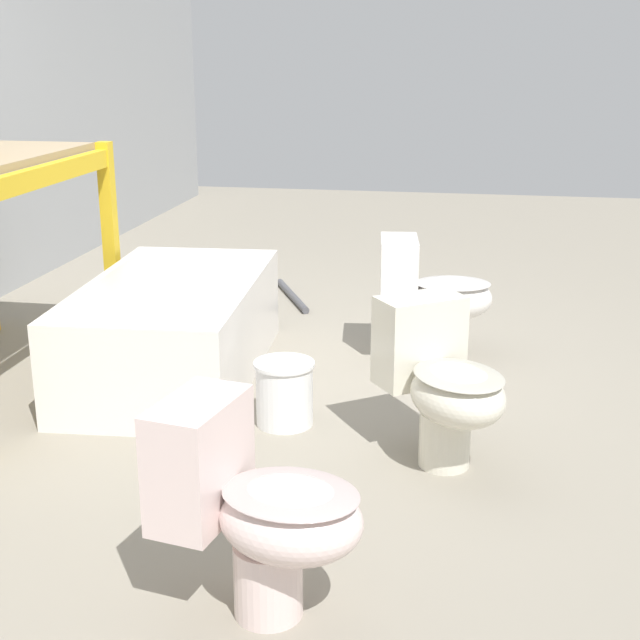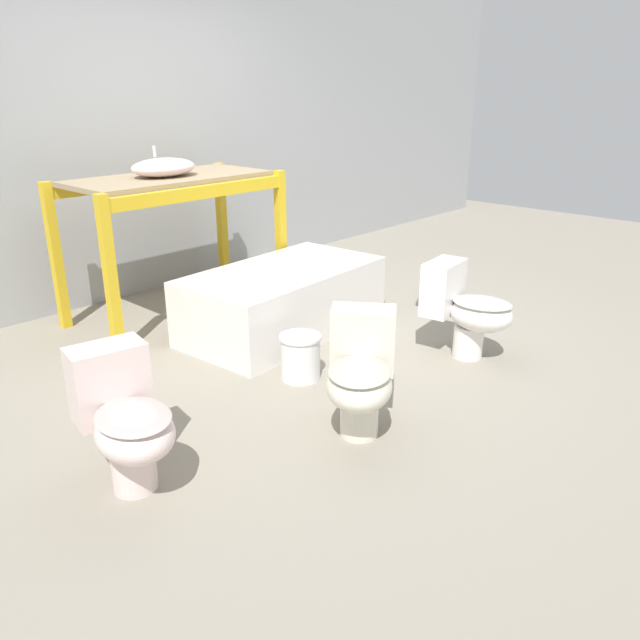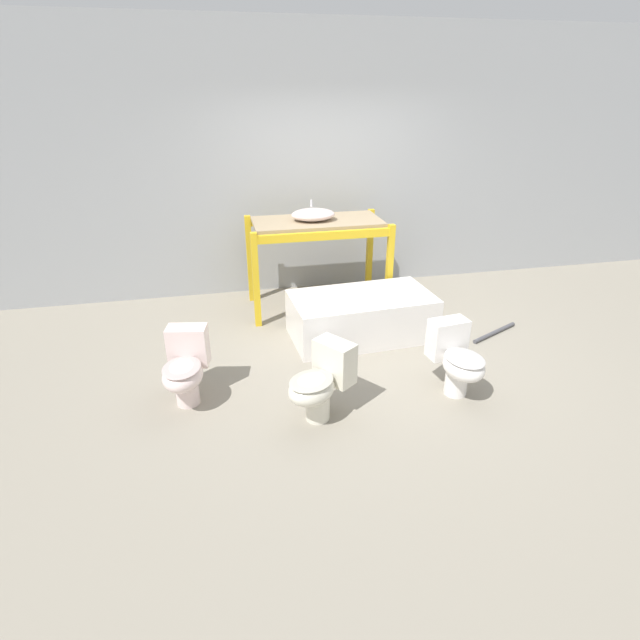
{
  "view_description": "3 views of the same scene",
  "coord_description": "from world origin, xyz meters",
  "px_view_note": "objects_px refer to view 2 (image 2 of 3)",
  "views": [
    {
      "loc": [
        -3.93,
        -1.21,
        1.57
      ],
      "look_at": [
        -0.55,
        -0.61,
        0.5
      ],
      "focal_mm": 50.0,
      "sensor_mm": 36.0,
      "label": 1
    },
    {
      "loc": [
        -2.98,
        -2.91,
        1.71
      ],
      "look_at": [
        -0.56,
        -0.69,
        0.48
      ],
      "focal_mm": 35.0,
      "sensor_mm": 36.0,
      "label": 2
    },
    {
      "loc": [
        -1.45,
        -4.44,
        2.5
      ],
      "look_at": [
        -0.62,
        -0.63,
        0.66
      ],
      "focal_mm": 28.0,
      "sensor_mm": 36.0,
      "label": 3
    }
  ],
  "objects_px": {
    "toilet_near": "(361,373)",
    "bucket_white": "(300,356)",
    "bathtub_main": "(283,295)",
    "toilet_extra": "(466,308)",
    "sink_basin": "(164,167)",
    "toilet_far": "(126,419)"
  },
  "relations": [
    {
      "from": "toilet_far",
      "to": "toilet_extra",
      "type": "bearing_deg",
      "value": 2.26
    },
    {
      "from": "bucket_white",
      "to": "toilet_extra",
      "type": "bearing_deg",
      "value": -29.5
    },
    {
      "from": "toilet_far",
      "to": "bucket_white",
      "type": "xyz_separation_m",
      "value": [
        1.32,
        0.21,
        -0.19
      ]
    },
    {
      "from": "bathtub_main",
      "to": "sink_basin",
      "type": "bearing_deg",
      "value": 107.7
    },
    {
      "from": "sink_basin",
      "to": "toilet_extra",
      "type": "distance_m",
      "value": 2.41
    },
    {
      "from": "bathtub_main",
      "to": "toilet_near",
      "type": "bearing_deg",
      "value": -122.95
    },
    {
      "from": "toilet_near",
      "to": "toilet_far",
      "type": "distance_m",
      "value": 1.16
    },
    {
      "from": "bucket_white",
      "to": "sink_basin",
      "type": "bearing_deg",
      "value": 84.36
    },
    {
      "from": "bathtub_main",
      "to": "toilet_far",
      "type": "distance_m",
      "value": 2.01
    },
    {
      "from": "bucket_white",
      "to": "bathtub_main",
      "type": "bearing_deg",
      "value": 53.09
    },
    {
      "from": "toilet_near",
      "to": "bucket_white",
      "type": "distance_m",
      "value": 0.75
    },
    {
      "from": "bathtub_main",
      "to": "toilet_near",
      "type": "height_order",
      "value": "toilet_near"
    },
    {
      "from": "sink_basin",
      "to": "toilet_extra",
      "type": "bearing_deg",
      "value": -68.13
    },
    {
      "from": "sink_basin",
      "to": "bucket_white",
      "type": "distance_m",
      "value": 1.84
    },
    {
      "from": "toilet_extra",
      "to": "sink_basin",
      "type": "bearing_deg",
      "value": 104.77
    },
    {
      "from": "bathtub_main",
      "to": "toilet_far",
      "type": "bearing_deg",
      "value": -158.1
    },
    {
      "from": "sink_basin",
      "to": "bucket_white",
      "type": "bearing_deg",
      "value": -95.64
    },
    {
      "from": "bathtub_main",
      "to": "toilet_extra",
      "type": "bearing_deg",
      "value": -71.65
    },
    {
      "from": "sink_basin",
      "to": "toilet_near",
      "type": "bearing_deg",
      "value": -100.27
    },
    {
      "from": "bathtub_main",
      "to": "toilet_extra",
      "type": "height_order",
      "value": "toilet_extra"
    },
    {
      "from": "toilet_far",
      "to": "bucket_white",
      "type": "height_order",
      "value": "toilet_far"
    },
    {
      "from": "bucket_white",
      "to": "toilet_near",
      "type": "bearing_deg",
      "value": -110.24
    }
  ]
}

